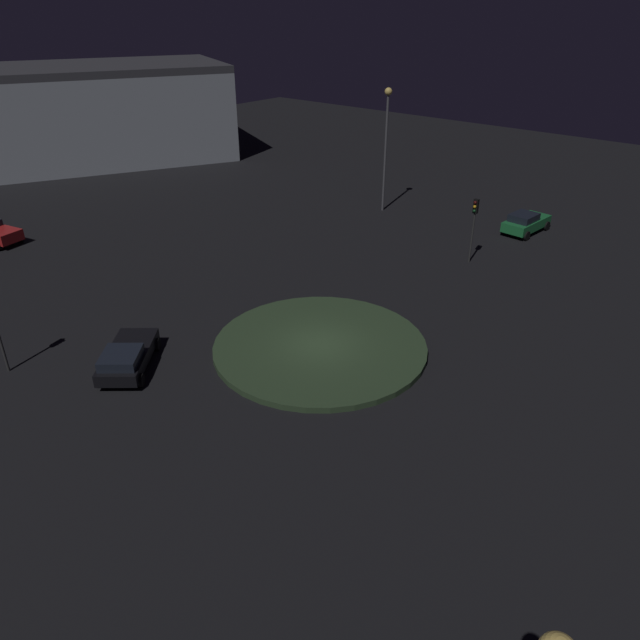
% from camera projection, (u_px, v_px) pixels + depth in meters
% --- Properties ---
extents(ground_plane, '(117.85, 117.85, 0.00)m').
position_uv_depth(ground_plane, '(320.00, 349.00, 29.58)').
color(ground_plane, black).
extents(roundabout_island, '(10.47, 10.47, 0.29)m').
position_uv_depth(roundabout_island, '(320.00, 346.00, 29.51)').
color(roundabout_island, '#2D4228').
rests_on(roundabout_island, ground_plane).
extents(car_green, '(4.27, 2.31, 1.53)m').
position_uv_depth(car_green, '(526.00, 222.00, 43.66)').
color(car_green, '#1E7238').
rests_on(car_green, ground_plane).
extents(car_black, '(4.49, 4.23, 1.34)m').
position_uv_depth(car_black, '(127.00, 357.00, 27.61)').
color(car_black, black).
rests_on(car_black, ground_plane).
extents(traffic_light_east, '(0.36, 0.30, 4.20)m').
position_uv_depth(traffic_light_east, '(474.00, 218.00, 37.78)').
color(traffic_light_east, '#2D2D2D').
rests_on(traffic_light_east, ground_plane).
extents(streetlamp_northeast, '(0.56, 0.56, 9.36)m').
position_uv_depth(streetlamp_northeast, '(386.00, 131.00, 45.69)').
color(streetlamp_northeast, '#4C4C51').
rests_on(streetlamp_northeast, ground_plane).
extents(store_building, '(34.30, 26.17, 9.28)m').
position_uv_depth(store_building, '(68.00, 115.00, 60.86)').
color(store_building, '#8C939E').
rests_on(store_building, ground_plane).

